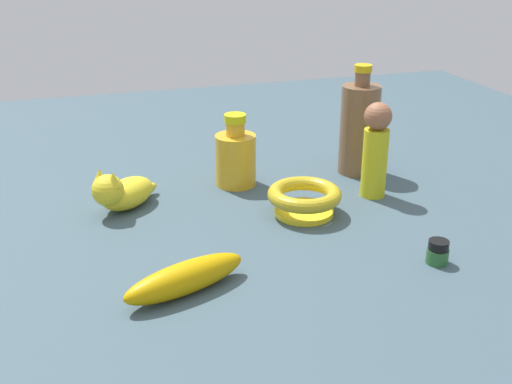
{
  "coord_description": "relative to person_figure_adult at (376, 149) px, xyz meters",
  "views": [
    {
      "loc": [
        -0.29,
        -0.94,
        0.47
      ],
      "look_at": [
        0.0,
        0.0,
        0.06
      ],
      "focal_mm": 44.23,
      "sensor_mm": 36.0,
      "label": 1
    }
  ],
  "objects": [
    {
      "name": "nail_polish_jar",
      "position": [
        -0.03,
        -0.27,
        -0.08
      ],
      "size": [
        0.03,
        0.03,
        0.04
      ],
      "color": "#295C2C",
      "rests_on": "ground"
    },
    {
      "name": "ground",
      "position": [
        -0.25,
        -0.05,
        -0.09
      ],
      "size": [
        2.0,
        2.0,
        0.0
      ],
      "primitive_type": "plane",
      "color": "#384C56"
    },
    {
      "name": "bottle_short",
      "position": [
        -0.23,
        0.13,
        -0.04
      ],
      "size": [
        0.08,
        0.08,
        0.14
      ],
      "color": "gold",
      "rests_on": "ground"
    },
    {
      "name": "cat_figurine",
      "position": [
        -0.46,
        0.07,
        -0.06
      ],
      "size": [
        0.13,
        0.13,
        0.09
      ],
      "color": "gold",
      "rests_on": "ground"
    },
    {
      "name": "person_figure_adult",
      "position": [
        0.0,
        0.0,
        0.0
      ],
      "size": [
        0.06,
        0.06,
        0.18
      ],
      "color": "gold",
      "rests_on": "ground"
    },
    {
      "name": "bowl",
      "position": [
        -0.16,
        -0.04,
        -0.06
      ],
      "size": [
        0.13,
        0.13,
        0.05
      ],
      "color": "yellow",
      "rests_on": "ground"
    },
    {
      "name": "bottle_tall",
      "position": [
        0.03,
        0.12,
        0.0
      ],
      "size": [
        0.08,
        0.08,
        0.22
      ],
      "color": "brown",
      "rests_on": "ground"
    },
    {
      "name": "banana",
      "position": [
        -0.41,
        -0.24,
        -0.07
      ],
      "size": [
        0.19,
        0.11,
        0.05
      ],
      "primitive_type": "ellipsoid",
      "rotation": [
        0.0,
        0.0,
        0.35
      ],
      "color": "#C18F05",
      "rests_on": "ground"
    }
  ]
}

